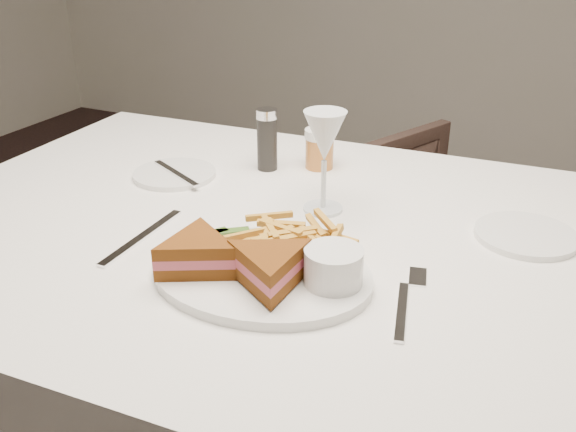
% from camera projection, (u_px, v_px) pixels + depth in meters
% --- Properties ---
extents(table, '(1.40, 0.97, 0.75)m').
position_uv_depth(table, '(299.00, 411.00, 1.20)').
color(table, white).
rests_on(table, ground).
extents(chair_far, '(0.81, 0.79, 0.64)m').
position_uv_depth(chair_far, '(456.00, 237.00, 1.95)').
color(chair_far, '#45312A').
rests_on(chair_far, ground).
extents(table_setting, '(0.81, 0.62, 0.18)m').
position_uv_depth(table_setting, '(284.00, 226.00, 0.97)').
color(table_setting, white).
rests_on(table_setting, table).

